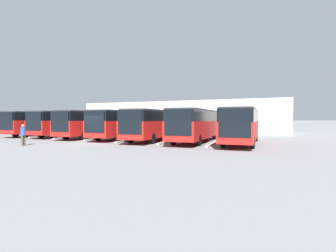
% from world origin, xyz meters
% --- Properties ---
extents(ground_plane, '(600.00, 600.00, 0.00)m').
position_xyz_m(ground_plane, '(0.00, 0.00, 0.00)').
color(ground_plane, gray).
extents(bus_0, '(3.40, 11.53, 3.13)m').
position_xyz_m(bus_0, '(-13.00, -5.04, 1.76)').
color(bus_0, red).
rests_on(bus_0, ground_plane).
extents(curb_divider_0, '(0.64, 5.29, 0.15)m').
position_xyz_m(curb_divider_0, '(-10.83, -3.36, 0.07)').
color(curb_divider_0, '#B2B2AD').
rests_on(curb_divider_0, ground_plane).
extents(bus_1, '(3.40, 11.53, 3.13)m').
position_xyz_m(bus_1, '(-8.67, -5.19, 1.76)').
color(bus_1, red).
rests_on(bus_1, ground_plane).
extents(curb_divider_1, '(0.64, 5.29, 0.15)m').
position_xyz_m(curb_divider_1, '(-6.50, -3.51, 0.07)').
color(curb_divider_1, '#B2B2AD').
rests_on(curb_divider_1, ground_plane).
extents(bus_2, '(3.40, 11.53, 3.13)m').
position_xyz_m(bus_2, '(-4.33, -5.13, 1.76)').
color(bus_2, red).
rests_on(bus_2, ground_plane).
extents(curb_divider_2, '(0.64, 5.29, 0.15)m').
position_xyz_m(curb_divider_2, '(-2.17, -3.45, 0.07)').
color(curb_divider_2, '#B2B2AD').
rests_on(curb_divider_2, ground_plane).
extents(bus_3, '(3.40, 11.53, 3.13)m').
position_xyz_m(bus_3, '(-0.00, -5.77, 1.76)').
color(bus_3, red).
rests_on(bus_3, ground_plane).
extents(curb_divider_3, '(0.64, 5.29, 0.15)m').
position_xyz_m(curb_divider_3, '(2.17, -4.09, 0.07)').
color(curb_divider_3, '#B2B2AD').
rests_on(curb_divider_3, ground_plane).
extents(bus_4, '(3.40, 11.53, 3.13)m').
position_xyz_m(bus_4, '(4.33, -5.73, 1.76)').
color(bus_4, red).
rests_on(bus_4, ground_plane).
extents(curb_divider_4, '(0.64, 5.29, 0.15)m').
position_xyz_m(curb_divider_4, '(6.50, -4.05, 0.07)').
color(curb_divider_4, '#B2B2AD').
rests_on(curb_divider_4, ground_plane).
extents(bus_5, '(3.40, 11.53, 3.13)m').
position_xyz_m(bus_5, '(8.67, -6.13, 1.76)').
color(bus_5, red).
rests_on(bus_5, ground_plane).
extents(curb_divider_5, '(0.64, 5.29, 0.15)m').
position_xyz_m(curb_divider_5, '(10.83, -4.45, 0.07)').
color(curb_divider_5, '#B2B2AD').
rests_on(curb_divider_5, ground_plane).
extents(bus_6, '(3.40, 11.53, 3.13)m').
position_xyz_m(bus_6, '(13.00, -5.95, 1.76)').
color(bus_6, red).
rests_on(bus_6, ground_plane).
extents(pedestrian, '(0.47, 0.47, 1.79)m').
position_xyz_m(pedestrian, '(3.38, 4.23, 0.96)').
color(pedestrian, brown).
rests_on(pedestrian, ground_plane).
extents(station_building, '(34.60, 14.57, 5.04)m').
position_xyz_m(station_building, '(0.00, -24.52, 2.55)').
color(station_building, beige).
rests_on(station_building, ground_plane).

